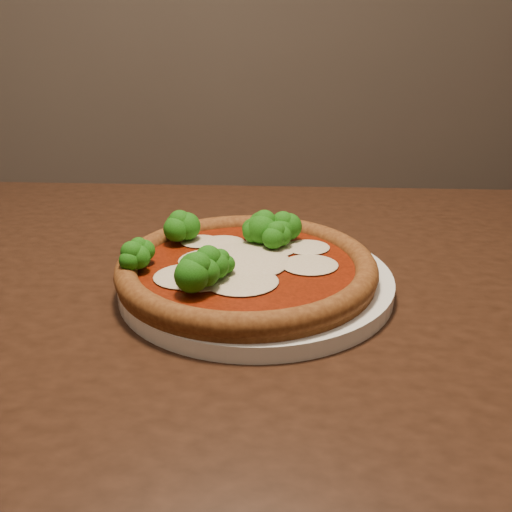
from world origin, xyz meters
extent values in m
cube|color=black|center=(-0.06, -0.09, 0.73)|extent=(1.38, 1.07, 0.04)
cylinder|color=silver|center=(-0.02, -0.08, 0.76)|extent=(0.31, 0.31, 0.02)
cylinder|color=brown|center=(-0.03, -0.08, 0.77)|extent=(0.28, 0.28, 0.01)
torus|color=brown|center=(-0.03, -0.08, 0.78)|extent=(0.29, 0.29, 0.03)
cylinder|color=#701805|center=(-0.03, -0.08, 0.78)|extent=(0.24, 0.24, 0.00)
ellipsoid|color=beige|center=(-0.08, -0.12, 0.78)|extent=(0.07, 0.06, 0.01)
ellipsoid|color=beige|center=(-0.06, -0.02, 0.78)|extent=(0.06, 0.05, 0.00)
ellipsoid|color=beige|center=(-0.01, -0.04, 0.78)|extent=(0.07, 0.06, 0.01)
ellipsoid|color=beige|center=(-0.08, -0.01, 0.78)|extent=(0.05, 0.04, 0.00)
ellipsoid|color=beige|center=(0.03, -0.10, 0.78)|extent=(0.06, 0.06, 0.01)
ellipsoid|color=beige|center=(0.04, -0.05, 0.78)|extent=(0.05, 0.05, 0.00)
ellipsoid|color=beige|center=(-0.04, -0.13, 0.78)|extent=(0.08, 0.07, 0.01)
ellipsoid|color=beige|center=(-0.04, -0.08, 0.78)|extent=(0.12, 0.11, 0.01)
ellipsoid|color=beige|center=(-0.07, -0.07, 0.78)|extent=(0.07, 0.07, 0.01)
ellipsoid|color=beige|center=(-0.10, -0.11, 0.78)|extent=(0.07, 0.06, 0.01)
ellipsoid|color=#237F14|center=(-0.06, -0.11, 0.80)|extent=(0.04, 0.04, 0.03)
ellipsoid|color=#237F14|center=(-0.16, -0.09, 0.80)|extent=(0.04, 0.04, 0.03)
ellipsoid|color=#237F14|center=(-0.02, -0.02, 0.80)|extent=(0.04, 0.04, 0.03)
ellipsoid|color=#237F14|center=(-0.15, -0.07, 0.80)|extent=(0.04, 0.04, 0.03)
ellipsoid|color=#237F14|center=(-0.11, -0.01, 0.81)|extent=(0.05, 0.05, 0.04)
ellipsoid|color=#237F14|center=(0.02, -0.02, 0.81)|extent=(0.05, 0.05, 0.04)
ellipsoid|color=#237F14|center=(0.00, -0.05, 0.80)|extent=(0.04, 0.04, 0.03)
ellipsoid|color=#237F14|center=(-0.08, -0.12, 0.81)|extent=(0.05, 0.05, 0.04)
ellipsoid|color=#237F14|center=(-0.09, -0.14, 0.81)|extent=(0.05, 0.05, 0.04)
ellipsoid|color=#237F14|center=(-0.01, -0.02, 0.81)|extent=(0.05, 0.05, 0.04)
camera|label=1|loc=(-0.09, -0.65, 1.04)|focal=40.00mm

